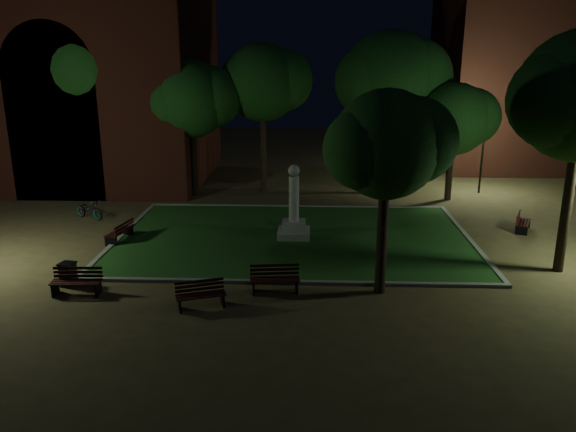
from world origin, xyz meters
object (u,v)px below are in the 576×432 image
object	(u,v)px
monument	(294,217)
bicycle	(89,209)
bench_right_side	(522,223)
bench_near_right	(275,280)
trash_bin	(68,274)
bench_west_near	(77,282)
bench_left_side	(121,233)
bench_near_left	(201,295)

from	to	relation	value
monument	bicycle	size ratio (longest dim) A/B	1.80
monument	bench_right_side	distance (m)	10.48
monument	bench_near_right	size ratio (longest dim) A/B	1.86
bench_right_side	trash_bin	world-z (taller)	trash_bin
bench_west_near	bench_left_side	bearing A→B (deg)	90.75
bench_near_left	bench_west_near	distance (m)	4.43
bench_west_near	bicycle	world-z (taller)	bicycle
bench_near_left	bench_west_near	bearing A→B (deg)	149.75
monument	bicycle	xyz separation A→B (m)	(-10.11, 2.65, -0.49)
monument	bench_west_near	size ratio (longest dim) A/B	1.92
bench_near_left	trash_bin	bearing A→B (deg)	143.67
bench_right_side	bicycle	bearing A→B (deg)	111.65
bench_west_near	bench_left_side	xyz separation A→B (m)	(-0.32, 5.46, -0.01)
bench_near_right	bench_west_near	distance (m)	6.65
bench_left_side	monument	bearing A→B (deg)	106.77
bench_west_near	monument	bearing A→B (deg)	38.71
bench_left_side	bench_right_side	distance (m)	17.93
bench_near_left	bicycle	size ratio (longest dim) A/B	0.93
bench_left_side	trash_bin	world-z (taller)	bench_left_side
bench_left_side	bench_right_side	xyz separation A→B (m)	(17.79, 2.26, -0.03)
monument	trash_bin	bearing A→B (deg)	-143.99
trash_bin	bicycle	bearing A→B (deg)	106.48
bench_west_near	trash_bin	world-z (taller)	bench_west_near
bench_near_right	trash_bin	xyz separation A→B (m)	(-7.21, 0.19, 0.00)
bench_left_side	trash_bin	xyz separation A→B (m)	(-0.25, -4.80, 0.02)
bench_near_right	bicycle	xyz separation A→B (m)	(-9.64, 8.42, 0.03)
monument	bench_near_left	size ratio (longest dim) A/B	1.94
bench_left_side	bench_west_near	bearing A→B (deg)	14.10
bench_near_left	bench_left_side	bearing A→B (deg)	107.22
monument	bench_near_left	distance (m)	7.62
bench_near_right	bench_left_side	xyz separation A→B (m)	(-6.96, 4.99, -0.02)
bench_west_near	bench_right_side	size ratio (longest dim) A/B	1.05
bench_left_side	bench_right_side	bearing A→B (deg)	108.00
bench_near_left	trash_bin	distance (m)	5.15
bench_near_right	trash_bin	distance (m)	7.21
bench_near_right	bicycle	size ratio (longest dim) A/B	0.97
bench_left_side	bench_near_right	bearing A→B (deg)	65.11
bench_near_right	monument	bearing A→B (deg)	78.92
monument	bench_right_side	bearing A→B (deg)	8.13
bench_right_side	bicycle	xyz separation A→B (m)	(-20.48, 1.17, 0.08)
bench_west_near	trash_bin	distance (m)	0.88
bench_near_right	bench_west_near	size ratio (longest dim) A/B	1.03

